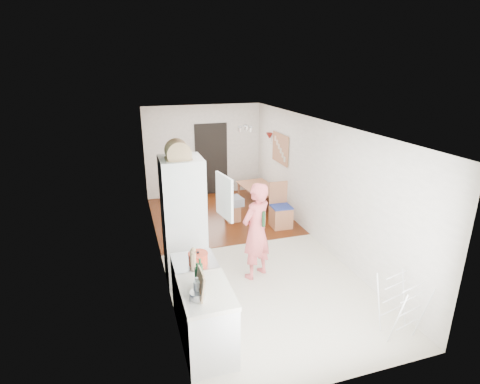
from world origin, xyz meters
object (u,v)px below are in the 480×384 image
stool (233,213)px  dining_chair (281,206)px  person (256,223)px  dining_table (260,197)px  drying_rack (401,307)px

stool → dining_chair: bearing=-34.8°
person → dining_table: size_ratio=1.66×
dining_table → drying_rack: 5.24m
dining_table → dining_chair: 1.51m
dining_chair → stool: (-0.94, 0.65, -0.31)m
person → dining_table: person is taller
person → drying_rack: size_ratio=2.36×
stool → drying_rack: bearing=-76.5°
dining_table → dining_chair: (-0.06, -1.48, 0.30)m
drying_rack → dining_table: bearing=77.2°
dining_table → person: bearing=153.5°
dining_table → stool: dining_table is taller
stool → drying_rack: size_ratio=0.48×
stool → person: bearing=-97.0°
dining_chair → drying_rack: bearing=-86.4°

